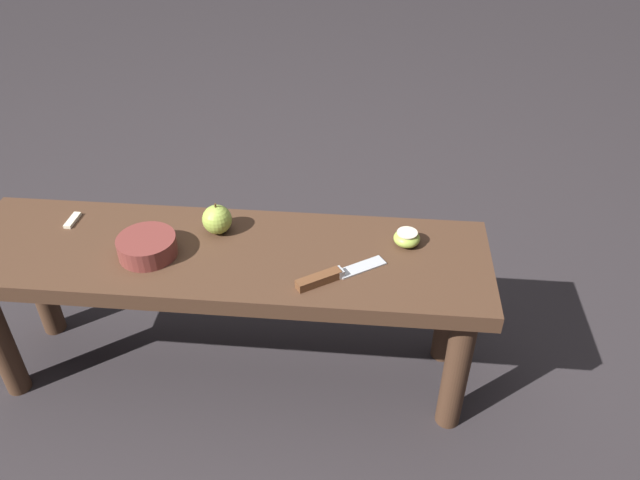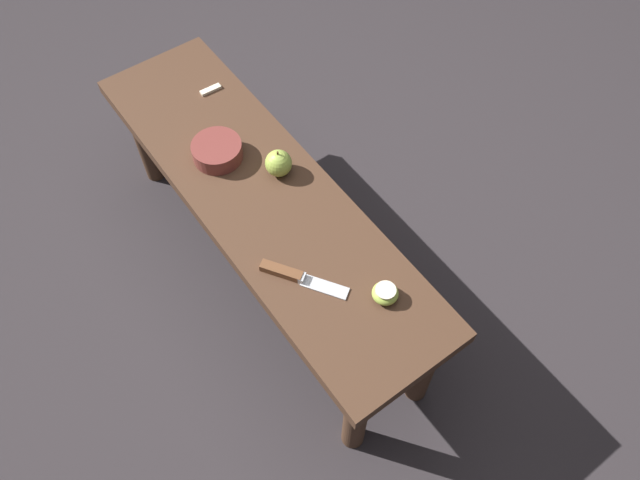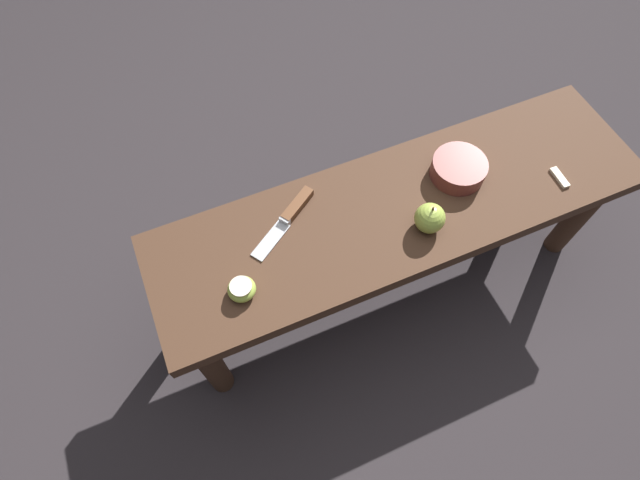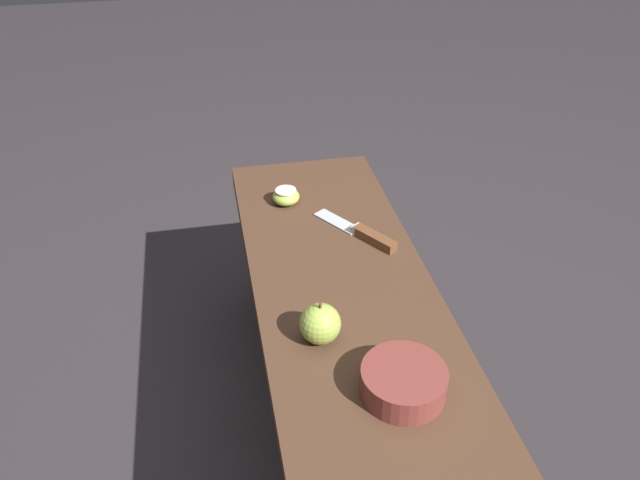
% 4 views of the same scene
% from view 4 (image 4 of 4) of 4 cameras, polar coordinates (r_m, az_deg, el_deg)
% --- Properties ---
extents(ground_plane, '(8.00, 8.00, 0.00)m').
position_cam_4_polar(ground_plane, '(1.38, 2.87, -19.94)').
color(ground_plane, '#2D282B').
extents(wooden_bench, '(1.21, 0.33, 0.40)m').
position_cam_4_polar(wooden_bench, '(1.13, 3.36, -10.14)').
color(wooden_bench, '#472D1E').
rests_on(wooden_bench, ground_plane).
extents(knife, '(0.19, 0.14, 0.02)m').
position_cam_4_polar(knife, '(1.28, 4.15, 0.53)').
color(knife, '#B7BABF').
rests_on(knife, wooden_bench).
extents(apple_whole, '(0.07, 0.07, 0.08)m').
position_cam_4_polar(apple_whole, '(1.03, 0.02, -7.66)').
color(apple_whole, '#9EB747').
rests_on(apple_whole, wooden_bench).
extents(apple_cut, '(0.06, 0.06, 0.03)m').
position_cam_4_polar(apple_cut, '(1.39, -3.13, 4.01)').
color(apple_cut, '#9EB747').
rests_on(apple_cut, wooden_bench).
extents(bowl, '(0.13, 0.13, 0.05)m').
position_cam_4_polar(bowl, '(0.96, 7.64, -12.72)').
color(bowl, brown).
rests_on(bowl, wooden_bench).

